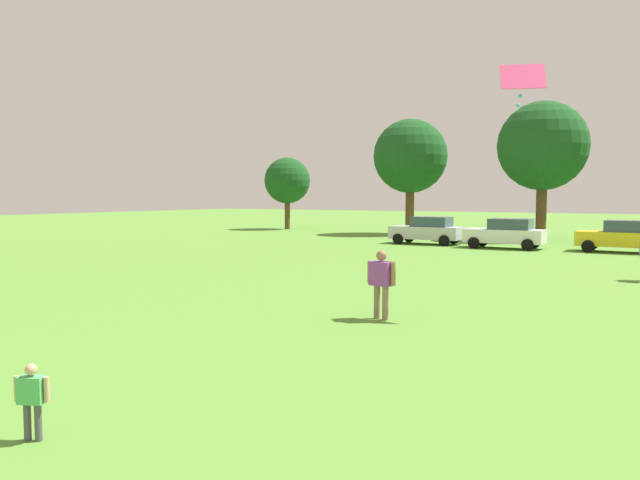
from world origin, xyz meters
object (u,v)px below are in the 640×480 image
(tree_center, at_px, (543,146))
(child_kite_flyer, at_px, (32,395))
(adult_bystander, at_px, (381,278))
(parked_car_yellow_2, at_px, (623,236))
(parked_car_silver_0, at_px, (427,230))
(kite, at_px, (522,79))
(tree_far_left, at_px, (287,181))
(parked_car_white_1, at_px, (506,233))
(tree_left, at_px, (410,157))

(tree_center, bearing_deg, child_kite_flyer, -88.14)
(adult_bystander, bearing_deg, parked_car_yellow_2, -89.21)
(adult_bystander, relative_size, parked_car_silver_0, 0.39)
(kite, bearing_deg, tree_far_left, 131.52)
(parked_car_yellow_2, bearing_deg, parked_car_silver_0, -0.82)
(parked_car_white_1, bearing_deg, parked_car_silver_0, -8.76)
(parked_car_white_1, xyz_separation_m, tree_left, (-9.59, 9.52, 5.09))
(parked_car_silver_0, bearing_deg, parked_car_yellow_2, 179.18)
(tree_far_left, distance_m, tree_center, 22.14)
(adult_bystander, distance_m, parked_car_yellow_2, 22.49)
(tree_left, bearing_deg, parked_car_yellow_2, -30.01)
(kite, relative_size, tree_center, 0.13)
(parked_car_silver_0, height_order, tree_left, tree_left)
(parked_car_white_1, bearing_deg, child_kite_flyer, 93.04)
(parked_car_silver_0, relative_size, tree_far_left, 0.68)
(child_kite_flyer, xyz_separation_m, adult_bystander, (0.58, 8.83, 0.43))
(parked_car_silver_0, distance_m, tree_left, 11.16)
(tree_far_left, bearing_deg, adult_bystander, -53.55)
(adult_bystander, xyz_separation_m, parked_car_white_1, (-2.20, 21.59, -0.13))
(parked_car_white_1, relative_size, tree_far_left, 0.68)
(tree_left, bearing_deg, parked_car_silver_0, -61.87)
(child_kite_flyer, height_order, adult_bystander, adult_bystander)
(tree_left, xyz_separation_m, tree_center, (9.95, -1.33, 0.29))
(parked_car_yellow_2, distance_m, tree_far_left, 29.37)
(kite, height_order, parked_car_white_1, kite)
(adult_bystander, xyz_separation_m, tree_left, (-11.79, 31.11, 4.96))
(child_kite_flyer, distance_m, tree_center, 39.05)
(tree_center, bearing_deg, adult_bystander, -86.46)
(parked_car_silver_0, relative_size, tree_center, 0.47)
(parked_car_silver_0, distance_m, parked_car_white_1, 4.96)
(parked_car_white_1, bearing_deg, adult_bystander, 95.82)
(kite, distance_m, parked_car_white_1, 20.50)
(child_kite_flyer, xyz_separation_m, parked_car_silver_0, (-6.52, 31.18, 0.29))
(child_kite_flyer, xyz_separation_m, tree_far_left, (-23.18, 41.01, 3.70))
(child_kite_flyer, relative_size, adult_bystander, 0.57)
(child_kite_flyer, xyz_separation_m, parked_car_yellow_2, (4.24, 31.03, 0.29))
(parked_car_silver_0, xyz_separation_m, tree_center, (5.26, 7.43, 5.38))
(kite, distance_m, tree_left, 32.23)
(parked_car_white_1, bearing_deg, kite, 104.22)
(tree_center, bearing_deg, tree_left, 172.39)
(kite, xyz_separation_m, tree_left, (-14.47, 28.80, 0.15))
(child_kite_flyer, relative_size, kite, 0.82)
(kite, xyz_separation_m, parked_car_silver_0, (-9.79, 20.04, -4.94))
(kite, height_order, tree_center, tree_center)
(child_kite_flyer, relative_size, tree_center, 0.10)
(adult_bystander, height_order, kite, kite)
(parked_car_white_1, xyz_separation_m, parked_car_yellow_2, (5.85, 0.60, 0.00))
(kite, relative_size, parked_car_white_1, 0.27)
(tree_left, relative_size, tree_center, 0.95)
(kite, height_order, parked_car_yellow_2, kite)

